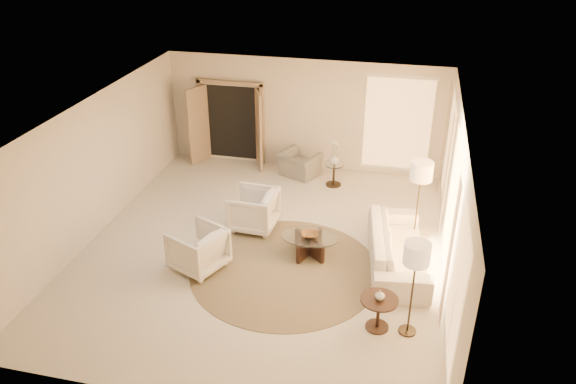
% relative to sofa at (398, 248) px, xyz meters
% --- Properties ---
extents(room, '(7.04, 8.04, 2.83)m').
position_rel_sofa_xyz_m(room, '(-2.60, -0.01, 1.02)').
color(room, beige).
rests_on(room, ground).
extents(windows_right, '(0.10, 6.40, 2.40)m').
position_rel_sofa_xyz_m(windows_right, '(0.85, 0.09, 0.98)').
color(windows_right, '#F1B160').
rests_on(windows_right, room).
extents(window_back_corner, '(1.70, 0.10, 2.40)m').
position_rel_sofa_xyz_m(window_back_corner, '(-0.30, 3.94, 0.98)').
color(window_back_corner, '#F1B160').
rests_on(window_back_corner, room).
extents(curtains_right, '(0.06, 5.20, 2.60)m').
position_rel_sofa_xyz_m(curtains_right, '(0.80, 0.99, 0.93)').
color(curtains_right, tan).
rests_on(curtains_right, room).
extents(french_doors, '(1.95, 0.66, 2.16)m').
position_rel_sofa_xyz_m(french_doors, '(-4.50, 3.80, 0.69)').
color(french_doors, tan).
rests_on(french_doors, room).
extents(area_rug, '(4.06, 4.06, 0.01)m').
position_rel_sofa_xyz_m(area_rug, '(-2.03, -0.65, -0.37)').
color(area_rug, '#433624').
rests_on(area_rug, room).
extents(sofa, '(1.34, 2.67, 0.75)m').
position_rel_sofa_xyz_m(sofa, '(0.00, 0.00, 0.00)').
color(sofa, silver).
rests_on(sofa, room).
extents(armchair_left, '(0.89, 0.95, 0.93)m').
position_rel_sofa_xyz_m(armchair_left, '(-3.02, 0.69, 0.09)').
color(armchair_left, silver).
rests_on(armchair_left, room).
extents(armchair_right, '(1.11, 1.14, 0.91)m').
position_rel_sofa_xyz_m(armchair_right, '(-3.62, -0.93, 0.08)').
color(armchair_right, silver).
rests_on(armchair_right, room).
extents(accent_chair, '(1.08, 0.92, 0.80)m').
position_rel_sofa_xyz_m(accent_chair, '(-2.61, 3.39, 0.03)').
color(accent_chair, gray).
rests_on(accent_chair, room).
extents(coffee_table, '(1.37, 1.37, 0.41)m').
position_rel_sofa_xyz_m(coffee_table, '(-1.68, -0.04, -0.11)').
color(coffee_table, black).
rests_on(coffee_table, room).
extents(end_table, '(0.61, 0.61, 0.58)m').
position_rel_sofa_xyz_m(end_table, '(-0.20, -1.87, 0.02)').
color(end_table, black).
rests_on(end_table, room).
extents(side_table, '(0.49, 0.49, 0.57)m').
position_rel_sofa_xyz_m(side_table, '(-1.68, 3.04, -0.03)').
color(side_table, '#2C2318').
rests_on(side_table, room).
extents(floor_lamp_near, '(0.43, 0.43, 1.78)m').
position_rel_sofa_xyz_m(floor_lamp_near, '(0.30, 0.87, 1.14)').
color(floor_lamp_near, '#2C2318').
rests_on(floor_lamp_near, room).
extents(floor_lamp_far, '(0.41, 0.41, 1.68)m').
position_rel_sofa_xyz_m(floor_lamp_far, '(0.29, -1.87, 1.06)').
color(floor_lamp_far, '#2C2318').
rests_on(floor_lamp_far, room).
extents(bowl, '(0.39, 0.39, 0.08)m').
position_rel_sofa_xyz_m(bowl, '(-1.68, -0.04, 0.08)').
color(bowl, brown).
rests_on(bowl, coffee_table).
extents(end_vase, '(0.19, 0.19, 0.17)m').
position_rel_sofa_xyz_m(end_vase, '(-0.20, -1.87, 0.28)').
color(end_vase, silver).
rests_on(end_vase, end_table).
extents(side_vase, '(0.23, 0.23, 0.24)m').
position_rel_sofa_xyz_m(side_vase, '(-1.68, 3.04, 0.31)').
color(side_vase, silver).
rests_on(side_vase, side_table).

